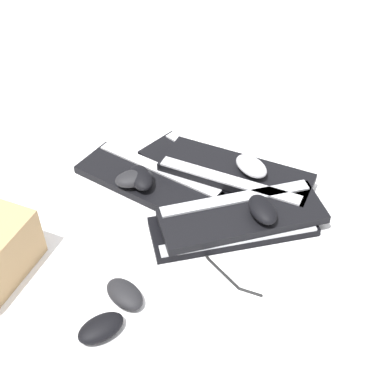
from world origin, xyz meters
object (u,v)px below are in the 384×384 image
(keyboard_1, at_px, (233,227))
(mouse_4, at_px, (140,178))
(keyboard_2, at_px, (207,174))
(mouse_1, at_px, (134,178))
(keyboard_3, at_px, (242,215))
(keyboard_0, at_px, (148,182))
(keyboard_4, at_px, (236,173))
(mouse_5, at_px, (125,294))
(mouse_0, at_px, (251,166))
(mouse_3, at_px, (263,209))
(mouse_2, at_px, (101,328))

(keyboard_1, height_order, mouse_4, mouse_4)
(keyboard_2, bearing_deg, mouse_1, 21.62)
(keyboard_3, bearing_deg, keyboard_0, -27.24)
(keyboard_1, bearing_deg, keyboard_2, -67.76)
(keyboard_0, xyz_separation_m, mouse_1, (0.03, 0.03, 0.04))
(keyboard_4, height_order, mouse_5, keyboard_4)
(keyboard_2, height_order, mouse_4, mouse_4)
(keyboard_3, bearing_deg, mouse_0, -96.86)
(keyboard_2, distance_m, keyboard_3, 0.22)
(keyboard_0, height_order, keyboard_4, keyboard_4)
(keyboard_0, xyz_separation_m, mouse_3, (-0.33, 0.15, 0.07))
(keyboard_0, height_order, mouse_4, mouse_4)
(keyboard_2, distance_m, keyboard_4, 0.09)
(keyboard_1, xyz_separation_m, keyboard_4, (0.00, -0.19, 0.03))
(keyboard_2, xyz_separation_m, mouse_0, (-0.13, 0.03, 0.07))
(keyboard_3, bearing_deg, mouse_2, 50.05)
(mouse_0, xyz_separation_m, mouse_1, (0.33, 0.05, -0.03))
(keyboard_1, xyz_separation_m, mouse_0, (-0.04, -0.18, 0.07))
(mouse_5, bearing_deg, keyboard_0, 131.82)
(keyboard_4, relative_size, mouse_5, 4.23)
(mouse_1, bearing_deg, keyboard_0, 17.85)
(keyboard_0, height_order, mouse_0, mouse_0)
(mouse_1, bearing_deg, mouse_3, -41.46)
(keyboard_2, height_order, mouse_2, mouse_2)
(keyboard_0, height_order, mouse_3, mouse_3)
(keyboard_1, xyz_separation_m, keyboard_2, (0.09, -0.21, 0.00))
(keyboard_2, bearing_deg, keyboard_4, 166.36)
(keyboard_3, bearing_deg, mouse_3, 169.51)
(mouse_1, distance_m, mouse_5, 0.38)
(mouse_2, bearing_deg, keyboard_4, 21.89)
(mouse_5, bearing_deg, mouse_2, -69.55)
(mouse_1, xyz_separation_m, mouse_4, (-0.02, -0.00, 0.00))
(mouse_4, height_order, mouse_5, mouse_4)
(keyboard_4, xyz_separation_m, mouse_4, (0.27, 0.06, 0.01))
(keyboard_1, bearing_deg, keyboard_4, -89.51)
(mouse_0, height_order, mouse_3, same)
(keyboard_0, bearing_deg, mouse_0, -175.94)
(mouse_1, relative_size, mouse_5, 1.00)
(keyboard_1, distance_m, keyboard_4, 0.19)
(mouse_0, height_order, mouse_2, mouse_0)
(keyboard_1, height_order, keyboard_4, keyboard_4)
(mouse_3, relative_size, mouse_5, 1.00)
(mouse_4, distance_m, mouse_5, 0.39)
(keyboard_0, distance_m, mouse_1, 0.06)
(mouse_3, distance_m, mouse_4, 0.37)
(keyboard_3, distance_m, mouse_4, 0.32)
(keyboard_1, height_order, keyboard_2, same)
(mouse_5, bearing_deg, mouse_4, 134.36)
(keyboard_1, xyz_separation_m, keyboard_3, (-0.02, -0.02, 0.03))
(mouse_4, bearing_deg, keyboard_4, 74.49)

